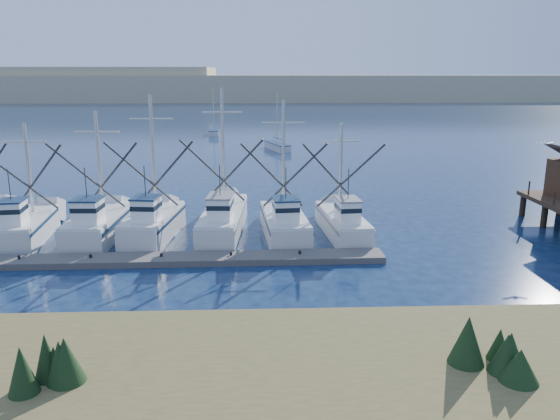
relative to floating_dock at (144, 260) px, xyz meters
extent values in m
plane|color=#0C1A35|center=(8.20, -5.38, -0.19)|extent=(500.00, 500.00, 0.00)
cube|color=#4C422D|center=(0.20, -15.38, 0.61)|extent=(40.00, 10.00, 1.60)
cube|color=#595550|center=(0.00, 0.00, 0.00)|extent=(27.81, 2.26, 0.37)
cube|color=tan|center=(8.20, 204.62, 4.81)|extent=(360.00, 60.00, 10.00)
cube|color=silver|center=(-8.43, 4.77, 0.58)|extent=(3.11, 7.30, 1.53)
cube|color=white|center=(-8.43, 2.95, 2.09)|extent=(1.55, 1.86, 1.50)
cylinder|color=#B7B2A8|center=(-8.43, 5.98, 4.33)|extent=(0.22, 0.22, 5.97)
cube|color=silver|center=(-3.88, 4.89, 0.60)|extent=(2.99, 7.42, 1.57)
cube|color=white|center=(-3.88, 3.01, 2.13)|extent=(1.64, 1.85, 1.50)
cylinder|color=#B7B2A8|center=(-3.88, 6.14, 4.71)|extent=(0.22, 0.22, 6.66)
cube|color=silver|center=(-0.30, 4.84, 0.63)|extent=(3.31, 7.47, 1.64)
cube|color=white|center=(-0.30, 2.99, 2.20)|extent=(1.65, 1.92, 1.50)
cylinder|color=#B7B2A8|center=(-0.30, 6.07, 5.26)|extent=(0.22, 0.22, 7.62)
cube|color=silver|center=(4.22, 6.01, 0.60)|extent=(3.04, 9.70, 1.57)
cube|color=white|center=(4.22, 3.56, 2.14)|extent=(1.57, 2.42, 1.50)
cylinder|color=#B7B2A8|center=(4.22, 7.64, 5.43)|extent=(0.22, 0.22, 8.08)
cube|color=silver|center=(8.33, 5.05, 0.54)|extent=(3.19, 7.84, 1.46)
cube|color=white|center=(8.33, 3.09, 2.02)|extent=(1.64, 1.98, 1.50)
cylinder|color=#B7B2A8|center=(8.33, 6.36, 5.00)|extent=(0.22, 0.22, 7.46)
cube|color=silver|center=(12.24, 5.17, 0.50)|extent=(2.89, 8.06, 1.37)
cube|color=white|center=(12.24, 3.15, 1.94)|extent=(1.44, 2.03, 1.50)
cylinder|color=#B7B2A8|center=(12.24, 6.52, 4.19)|extent=(0.22, 0.22, 6.00)
cube|color=silver|center=(9.40, 47.67, 0.26)|extent=(3.65, 7.07, 0.90)
cylinder|color=#B7B2A8|center=(9.40, 47.97, 4.31)|extent=(0.12, 0.12, 7.20)
cube|color=silver|center=(-1.12, 67.43, 0.26)|extent=(2.01, 5.50, 0.90)
cylinder|color=#B7B2A8|center=(-1.12, 67.73, 4.31)|extent=(0.12, 0.12, 7.20)
sphere|color=white|center=(25.53, 5.13, 5.94)|extent=(0.22, 0.22, 0.22)
cube|color=white|center=(25.19, 5.13, 5.96)|extent=(0.55, 0.13, 0.15)
cube|color=white|center=(25.86, 5.13, 5.96)|extent=(0.55, 0.13, 0.15)
camera|label=1|loc=(6.61, -30.01, 10.40)|focal=35.00mm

